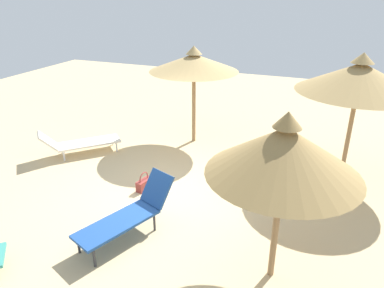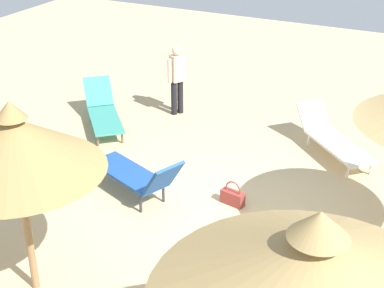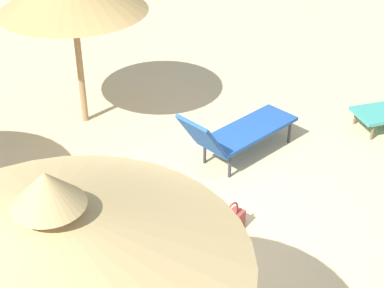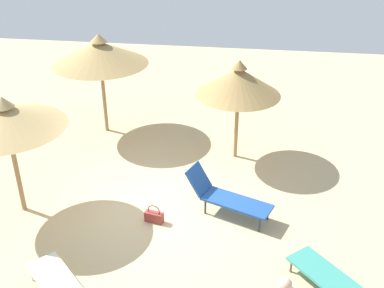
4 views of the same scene
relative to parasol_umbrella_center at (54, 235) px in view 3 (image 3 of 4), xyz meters
The scene contains 4 objects.
ground 3.68m from the parasol_umbrella_center, 10.64° to the left, with size 24.00×24.00×0.10m, color tan.
parasol_umbrella_center is the anchor object (origin of this frame).
lounge_chair_back 4.78m from the parasol_umbrella_center, ahead, with size 1.95×1.21×0.94m.
handbag 3.62m from the parasol_umbrella_center, ahead, with size 0.42×0.23×0.42m.
Camera 3 is at (-4.86, -2.36, 4.50)m, focal length 54.75 mm.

